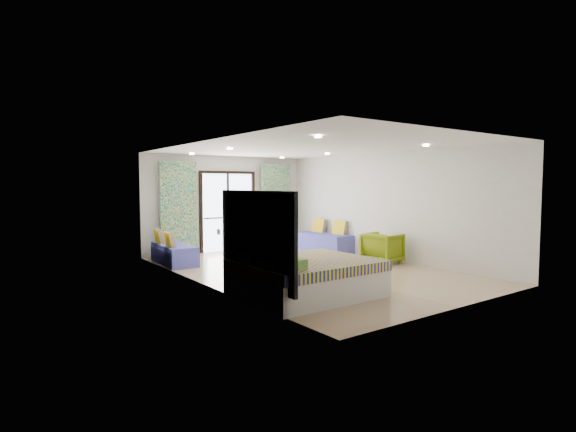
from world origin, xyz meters
TOP-DOWN VIEW (x-y plane):
  - floor at (0.00, 0.00)m, footprint 5.00×7.50m
  - ceiling at (0.00, 0.00)m, footprint 5.00×7.50m
  - wall_back at (0.00, 3.75)m, footprint 5.00×0.01m
  - wall_front at (0.00, -3.75)m, footprint 5.00×0.01m
  - wall_left at (-2.50, 0.00)m, footprint 0.01×7.50m
  - wall_right at (2.50, 0.00)m, footprint 0.01×7.50m
  - balcony_door at (0.00, 3.72)m, footprint 1.76×0.08m
  - balcony_rail at (0.00, 3.73)m, footprint 1.52×0.03m
  - curtain_left at (-1.55, 3.57)m, footprint 1.00×0.10m
  - curtain_right at (1.55, 3.57)m, footprint 1.00×0.10m
  - downlight_a at (-1.40, -2.00)m, footprint 0.12×0.12m
  - downlight_b at (1.40, -2.00)m, footprint 0.12×0.12m
  - downlight_c at (-1.40, 1.00)m, footprint 0.12×0.12m
  - downlight_d at (1.40, 1.00)m, footprint 0.12×0.12m
  - downlight_e at (-1.40, 3.00)m, footprint 0.12×0.12m
  - downlight_f at (1.40, 3.00)m, footprint 0.12×0.12m
  - headboard at (-2.46, -1.77)m, footprint 0.06×2.10m
  - switch_plate at (-2.47, -0.52)m, footprint 0.02×0.10m
  - bed at (-1.48, -1.77)m, footprint 2.24×1.83m
  - daybed_left at (-2.11, 2.53)m, footprint 0.73×1.69m
  - daybed_right at (2.12, 1.98)m, footprint 0.82×1.85m
  - coffee_table at (-0.01, 1.85)m, footprint 0.75×0.75m
  - vase at (-0.08, 1.77)m, footprint 0.21×0.22m
  - armchair at (1.98, -0.37)m, footprint 0.86×0.90m

SIDE VIEW (x-z plane):
  - floor at x=0.00m, z-range -0.01..0.01m
  - daybed_left at x=-2.11m, z-range -0.15..0.66m
  - daybed_right at x=2.12m, z-range -0.17..0.73m
  - bed at x=-1.48m, z-range -0.06..0.71m
  - armchair at x=1.98m, z-range 0.00..0.81m
  - coffee_table at x=-0.01m, z-range 0.01..0.81m
  - vase at x=-0.08m, z-range 0.46..0.63m
  - balcony_rail at x=0.00m, z-range 0.93..0.97m
  - headboard at x=-2.46m, z-range 0.30..1.80m
  - switch_plate at x=-2.47m, z-range 1.00..1.10m
  - curtain_left at x=-1.55m, z-range 0.00..2.50m
  - curtain_right at x=1.55m, z-range 0.00..2.50m
  - balcony_door at x=0.00m, z-range 0.12..2.40m
  - wall_back at x=0.00m, z-range 0.00..2.70m
  - wall_front at x=0.00m, z-range 0.00..2.70m
  - wall_left at x=-2.50m, z-range 0.00..2.70m
  - wall_right at x=2.50m, z-range 0.00..2.70m
  - downlight_a at x=-1.40m, z-range 2.66..2.68m
  - downlight_b at x=1.40m, z-range 2.66..2.68m
  - downlight_c at x=-1.40m, z-range 2.66..2.68m
  - downlight_d at x=1.40m, z-range 2.66..2.68m
  - downlight_e at x=-1.40m, z-range 2.66..2.68m
  - downlight_f at x=1.40m, z-range 2.66..2.68m
  - ceiling at x=0.00m, z-range 2.70..2.71m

